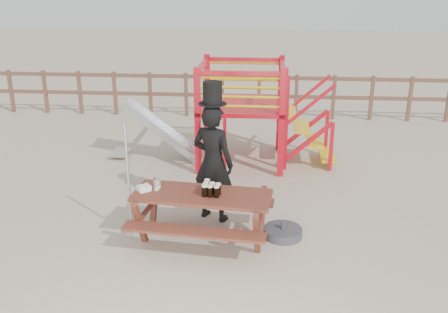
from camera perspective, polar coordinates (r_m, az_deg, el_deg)
ground at (r=7.35m, az=-1.11°, el=-10.22°), size 60.00×60.00×0.00m
back_fence at (r=13.65m, az=1.91°, el=7.52°), size 15.09×0.09×1.20m
playground_fort at (r=10.25m, az=1.61°, el=5.19°), size 4.71×1.84×2.10m
picnic_table at (r=7.26m, az=-2.50°, el=-6.30°), size 2.10×1.56×0.76m
man_with_hat at (r=7.75m, az=-1.27°, el=-0.39°), size 0.81×0.69×2.23m
metal_pole at (r=7.37m, az=-10.86°, el=-2.82°), size 0.04×0.04×1.77m
parasol_base at (r=7.62m, az=6.73°, el=-8.60°), size 0.58×0.58×0.24m
paper_bag at (r=7.31m, az=-9.13°, el=-3.60°), size 0.23×0.22×0.08m
stout_pints at (r=7.07m, az=-1.54°, el=-3.74°), size 0.27×0.30×0.17m
empty_glasses at (r=7.33m, az=-7.64°, el=-3.20°), size 0.09×0.16×0.15m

